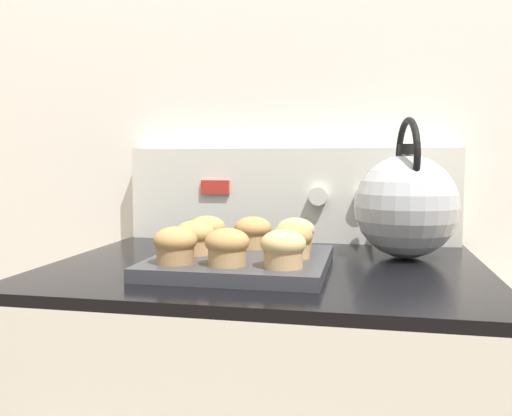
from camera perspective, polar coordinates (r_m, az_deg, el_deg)
wall_back at (r=1.30m, az=3.94°, el=8.63°), size 8.00×0.05×2.40m
control_panel at (r=1.24m, az=3.63°, el=1.41°), size 0.75×0.07×0.21m
muffin_pan at (r=0.93m, az=-1.56°, el=-5.71°), size 0.29×0.29×0.02m
muffin_r0_c0 at (r=0.87m, az=-8.50°, el=-3.86°), size 0.07×0.07×0.06m
muffin_r0_c1 at (r=0.84m, az=-3.06°, el=-4.07°), size 0.07×0.07×0.06m
muffin_r0_c2 at (r=0.83m, az=2.88°, el=-4.27°), size 0.07×0.07×0.06m
muffin_r1_c0 at (r=0.95m, az=-6.48°, el=-3.07°), size 0.07×0.07×0.06m
muffin_r1_c2 at (r=0.91m, az=3.81°, el=-3.40°), size 0.07×0.07×0.06m
muffin_r2_c0 at (r=1.03m, az=-5.17°, el=-2.44°), size 0.07×0.07×0.06m
muffin_r2_c1 at (r=1.01m, az=-0.32°, el=-2.55°), size 0.07×0.07×0.06m
muffin_r2_c2 at (r=0.99m, az=4.18°, el=-2.70°), size 0.07×0.07×0.06m
tea_kettle at (r=1.06m, az=15.52°, el=0.38°), size 0.20×0.23×0.27m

